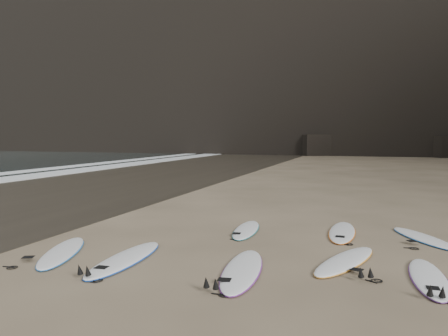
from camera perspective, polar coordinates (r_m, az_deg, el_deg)
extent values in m
plane|color=#897559|center=(8.42, 17.40, -12.54)|extent=(240.00, 240.00, 0.00)
cube|color=#383026|center=(22.42, -17.60, -2.06)|extent=(12.00, 200.00, 0.01)
cube|color=black|center=(71.00, 27.05, 18.19)|extent=(170.00, 32.00, 40.00)
cube|color=black|center=(53.67, 26.70, 2.51)|extent=(4.23, 4.46, 2.33)
cube|color=black|center=(53.42, 11.67, 2.97)|extent=(4.49, 4.76, 2.49)
ellipsoid|color=white|center=(8.78, -12.76, -11.42)|extent=(0.75, 2.69, 0.10)
ellipsoid|color=white|center=(7.91, 2.40, -13.08)|extent=(0.96, 2.68, 0.09)
ellipsoid|color=white|center=(8.76, 15.58, -11.54)|extent=(1.35, 2.51, 0.09)
ellipsoid|color=white|center=(8.26, 25.16, -12.79)|extent=(0.61, 2.30, 0.08)
ellipsoid|color=white|center=(11.11, 2.92, -8.01)|extent=(0.77, 2.31, 0.08)
ellipsoid|color=white|center=(11.21, 15.17, -8.03)|extent=(0.62, 2.51, 0.09)
ellipsoid|color=white|center=(11.22, 24.60, -8.28)|extent=(1.56, 2.32, 0.08)
ellipsoid|color=white|center=(9.63, -20.39, -10.20)|extent=(1.49, 2.53, 0.09)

